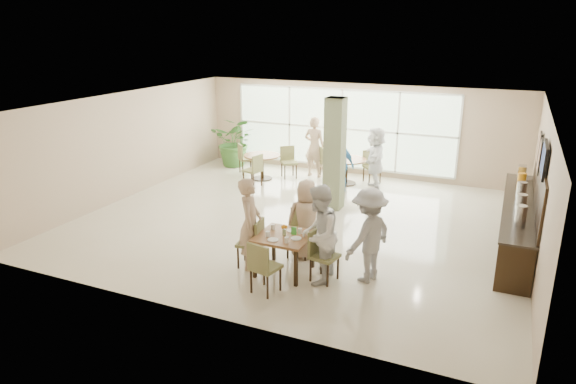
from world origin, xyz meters
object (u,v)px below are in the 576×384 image
at_px(teen_right, 319,234).
at_px(teen_standing, 369,235).
at_px(round_table_left, 262,160).
at_px(buffet_counter, 518,221).
at_px(main_table, 284,240).
at_px(adult_standing, 314,147).
at_px(teen_far, 306,219).
at_px(round_table_right, 346,164).
at_px(teen_left, 250,224).
at_px(potted_plant, 235,142).
at_px(adult_a, 340,164).
at_px(adult_b, 375,158).

relative_size(teen_right, teen_standing, 1.04).
relative_size(round_table_left, buffet_counter, 0.23).
height_order(main_table, adult_standing, adult_standing).
height_order(buffet_counter, teen_far, buffet_counter).
distance_m(round_table_right, teen_left, 6.01).
bearing_deg(teen_standing, round_table_left, -115.43).
relative_size(buffet_counter, teen_right, 2.60).
relative_size(teen_standing, adult_standing, 0.94).
height_order(round_table_right, teen_left, teen_left).
relative_size(round_table_left, teen_left, 0.62).
xyz_separation_m(buffet_counter, teen_left, (-4.64, -3.15, 0.33)).
height_order(potted_plant, adult_standing, adult_standing).
distance_m(teen_far, adult_a, 4.48).
height_order(main_table, adult_b, adult_b).
distance_m(buffet_counter, teen_far, 4.48).
bearing_deg(adult_b, round_table_right, -111.89).
bearing_deg(teen_left, potted_plant, 13.14).
distance_m(round_table_left, round_table_right, 2.53).
distance_m(round_table_left, adult_standing, 1.65).
bearing_deg(potted_plant, round_table_right, -7.00).
xyz_separation_m(buffet_counter, adult_a, (-4.60, 2.11, 0.22)).
relative_size(buffet_counter, teen_far, 2.94).
bearing_deg(teen_standing, potted_plant, -112.82).
distance_m(teen_left, adult_b, 5.96).
height_order(main_table, potted_plant, potted_plant).
bearing_deg(teen_left, round_table_left, 6.15).
relative_size(teen_left, adult_a, 1.15).
bearing_deg(round_table_right, teen_standing, -68.63).
height_order(teen_left, adult_b, teen_left).
height_order(teen_right, teen_standing, teen_right).
xyz_separation_m(round_table_left, teen_left, (2.49, -5.45, 0.31)).
height_order(buffet_counter, teen_left, buffet_counter).
bearing_deg(main_table, teen_standing, 13.12).
bearing_deg(adult_standing, teen_far, 115.03).
xyz_separation_m(teen_left, teen_far, (0.80, 0.86, -0.09)).
distance_m(buffet_counter, teen_standing, 3.72).
distance_m(main_table, round_table_left, 6.27).
relative_size(teen_far, teen_standing, 0.92).
height_order(main_table, teen_standing, teen_standing).
distance_m(adult_b, adult_standing, 2.07).
xyz_separation_m(adult_a, adult_b, (0.82, 0.63, 0.11)).
xyz_separation_m(teen_left, adult_a, (0.04, 5.27, -0.11)).
relative_size(buffet_counter, adult_b, 2.67).
distance_m(teen_right, adult_a, 5.45).
bearing_deg(main_table, round_table_right, 96.73).
bearing_deg(adult_a, adult_b, 57.12).
height_order(teen_far, teen_standing, teen_standing).
bearing_deg(adult_a, teen_left, -70.80).
bearing_deg(teen_standing, buffet_counter, 160.29).
bearing_deg(potted_plant, adult_standing, -2.53).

